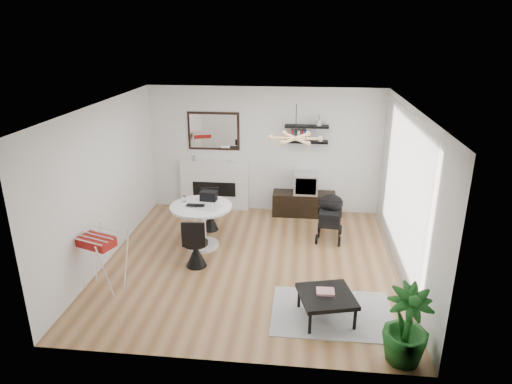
# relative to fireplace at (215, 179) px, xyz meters

# --- Properties ---
(floor) EXTENTS (5.00, 5.00, 0.00)m
(floor) POSITION_rel_fireplace_xyz_m (1.10, -2.42, -0.69)
(floor) COLOR brown
(floor) RESTS_ON ground
(ceiling) EXTENTS (5.00, 5.00, 0.00)m
(ceiling) POSITION_rel_fireplace_xyz_m (1.10, -2.42, 2.01)
(ceiling) COLOR white
(ceiling) RESTS_ON wall_back
(wall_back) EXTENTS (5.00, 0.00, 5.00)m
(wall_back) POSITION_rel_fireplace_xyz_m (1.10, 0.08, 0.66)
(wall_back) COLOR white
(wall_back) RESTS_ON floor
(wall_left) EXTENTS (0.00, 5.00, 5.00)m
(wall_left) POSITION_rel_fireplace_xyz_m (-1.40, -2.42, 0.66)
(wall_left) COLOR white
(wall_left) RESTS_ON floor
(wall_right) EXTENTS (0.00, 5.00, 5.00)m
(wall_right) POSITION_rel_fireplace_xyz_m (3.60, -2.42, 0.66)
(wall_right) COLOR white
(wall_right) RESTS_ON floor
(sheer_curtain) EXTENTS (0.04, 3.60, 2.60)m
(sheer_curtain) POSITION_rel_fireplace_xyz_m (3.50, -2.22, 0.66)
(sheer_curtain) COLOR white
(sheer_curtain) RESTS_ON wall_right
(fireplace) EXTENTS (1.50, 0.17, 2.16)m
(fireplace) POSITION_rel_fireplace_xyz_m (0.00, 0.00, 0.00)
(fireplace) COLOR white
(fireplace) RESTS_ON floor
(shelf_lower) EXTENTS (0.90, 0.25, 0.04)m
(shelf_lower) POSITION_rel_fireplace_xyz_m (1.98, -0.05, 0.91)
(shelf_lower) COLOR black
(shelf_lower) RESTS_ON wall_back
(shelf_upper) EXTENTS (0.90, 0.25, 0.04)m
(shelf_upper) POSITION_rel_fireplace_xyz_m (1.98, -0.05, 1.23)
(shelf_upper) COLOR black
(shelf_upper) RESTS_ON wall_back
(pendant_lamp) EXTENTS (0.90, 0.90, 0.10)m
(pendant_lamp) POSITION_rel_fireplace_xyz_m (1.80, -2.12, 1.46)
(pendant_lamp) COLOR #E1B676
(pendant_lamp) RESTS_ON ceiling
(tv_console) EXTENTS (1.33, 0.47, 0.50)m
(tv_console) POSITION_rel_fireplace_xyz_m (1.98, -0.17, -0.44)
(tv_console) COLOR black
(tv_console) RESTS_ON floor
(crt_tv) EXTENTS (0.51, 0.44, 0.44)m
(crt_tv) POSITION_rel_fireplace_xyz_m (2.01, -0.17, 0.04)
(crt_tv) COLOR silver
(crt_tv) RESTS_ON tv_console
(dining_table) EXTENTS (1.12, 1.12, 0.82)m
(dining_table) POSITION_rel_fireplace_xyz_m (0.13, -1.91, -0.15)
(dining_table) COLOR white
(dining_table) RESTS_ON floor
(laptop) EXTENTS (0.34, 0.22, 0.03)m
(laptop) POSITION_rel_fireplace_xyz_m (0.04, -2.00, 0.15)
(laptop) COLOR black
(laptop) RESTS_ON dining_table
(black_bag) EXTENTS (0.31, 0.21, 0.18)m
(black_bag) POSITION_rel_fireplace_xyz_m (0.22, -1.64, 0.22)
(black_bag) COLOR black
(black_bag) RESTS_ON dining_table
(newspaper) EXTENTS (0.40, 0.34, 0.01)m
(newspaper) POSITION_rel_fireplace_xyz_m (0.30, -2.00, 0.14)
(newspaper) COLOR silver
(newspaper) RESTS_ON dining_table
(drinking_glass) EXTENTS (0.07, 0.07, 0.11)m
(drinking_glass) POSITION_rel_fireplace_xyz_m (-0.22, -1.75, 0.19)
(drinking_glass) COLOR white
(drinking_glass) RESTS_ON dining_table
(chair_far) EXTENTS (0.41, 0.43, 0.83)m
(chair_far) POSITION_rel_fireplace_xyz_m (0.12, -1.14, -0.42)
(chair_far) COLOR black
(chair_far) RESTS_ON floor
(chair_near) EXTENTS (0.42, 0.44, 0.89)m
(chair_near) POSITION_rel_fireplace_xyz_m (0.19, -2.66, -0.40)
(chair_near) COLOR black
(chair_near) RESTS_ON floor
(drying_rack) EXTENTS (0.78, 0.76, 0.93)m
(drying_rack) POSITION_rel_fireplace_xyz_m (-1.08, -3.49, -0.20)
(drying_rack) COLOR white
(drying_rack) RESTS_ON floor
(stroller) EXTENTS (0.55, 0.80, 0.94)m
(stroller) POSITION_rel_fireplace_xyz_m (2.48, -1.26, -0.28)
(stroller) COLOR black
(stroller) RESTS_ON floor
(rug) EXTENTS (1.70, 1.23, 0.01)m
(rug) POSITION_rel_fireplace_xyz_m (2.43, -3.78, -0.68)
(rug) COLOR #999999
(rug) RESTS_ON floor
(coffee_table) EXTENTS (0.88, 0.88, 0.37)m
(coffee_table) POSITION_rel_fireplace_xyz_m (2.33, -3.90, -0.34)
(coffee_table) COLOR black
(coffee_table) RESTS_ON rug
(magazines) EXTENTS (0.25, 0.20, 0.04)m
(magazines) POSITION_rel_fireplace_xyz_m (2.31, -3.86, -0.28)
(magazines) COLOR #C83246
(magazines) RESTS_ON coffee_table
(potted_plant) EXTENTS (0.64, 0.64, 1.00)m
(potted_plant) POSITION_rel_fireplace_xyz_m (3.24, -4.66, -0.18)
(potted_plant) COLOR #164F18
(potted_plant) RESTS_ON floor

